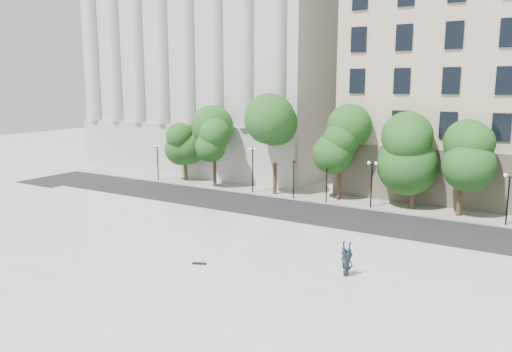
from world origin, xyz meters
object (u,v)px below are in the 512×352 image
object	(u,v)px
skateboard	(199,263)
traffic_light_east	(327,163)
traffic_light_west	(294,161)
person_lying	(346,271)

from	to	relation	value
skateboard	traffic_light_east	bearing A→B (deg)	67.64
traffic_light_west	traffic_light_east	size ratio (longest dim) A/B	0.99
traffic_light_west	person_lying	distance (m)	20.01
traffic_light_west	person_lying	world-z (taller)	traffic_light_west
person_lying	traffic_light_east	bearing A→B (deg)	120.66
skateboard	person_lying	bearing A→B (deg)	-4.76
traffic_light_east	person_lying	distance (m)	18.36
traffic_light_west	person_lying	bearing A→B (deg)	-54.93
traffic_light_west	traffic_light_east	world-z (taller)	traffic_light_east
traffic_light_east	skateboard	world-z (taller)	traffic_light_east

